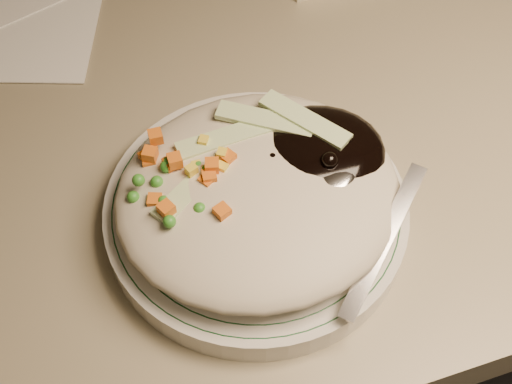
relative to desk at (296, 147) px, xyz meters
name	(u,v)px	position (x,y,z in m)	size (l,w,h in m)	color
desk	(296,147)	(0.00, 0.00, 0.00)	(1.40, 0.70, 0.74)	gray
plate	(256,213)	(-0.12, -0.20, 0.21)	(0.21, 0.21, 0.02)	silver
plate_rim	(256,205)	(-0.12, -0.20, 0.22)	(0.20, 0.20, 0.00)	#144723
meal	(262,186)	(-0.11, -0.20, 0.24)	(0.21, 0.19, 0.05)	#B0A68F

